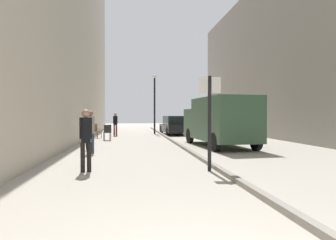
{
  "coord_description": "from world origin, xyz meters",
  "views": [
    {
      "loc": [
        -0.83,
        -2.39,
        1.54
      ],
      "look_at": [
        1.03,
        12.36,
        1.28
      ],
      "focal_mm": 32.2,
      "sensor_mm": 36.0,
      "label": 1
    }
  ],
  "objects_px": {
    "delivery_van": "(219,120)",
    "bicycle_leaning": "(88,140)",
    "pedestrian_far_crossing": "(115,123)",
    "cafe_chair_by_doorway": "(107,131)",
    "parked_car": "(175,125)",
    "lamp_post": "(155,100)",
    "cafe_chair_near_window": "(96,130)",
    "pedestrian_main_foreground": "(86,136)",
    "pedestrian_mid_block": "(90,129)",
    "street_sign_post": "(210,115)"
  },
  "relations": [
    {
      "from": "pedestrian_far_crossing",
      "to": "bicycle_leaning",
      "type": "bearing_deg",
      "value": -81.27
    },
    {
      "from": "lamp_post",
      "to": "cafe_chair_by_doorway",
      "type": "xyz_separation_m",
      "value": [
        -3.33,
        -5.78,
        -2.18
      ]
    },
    {
      "from": "pedestrian_mid_block",
      "to": "lamp_post",
      "type": "xyz_separation_m",
      "value": [
        3.53,
        11.98,
        1.74
      ]
    },
    {
      "from": "pedestrian_far_crossing",
      "to": "pedestrian_mid_block",
      "type": "bearing_deg",
      "value": -78.59
    },
    {
      "from": "pedestrian_mid_block",
      "to": "bicycle_leaning",
      "type": "xyz_separation_m",
      "value": [
        -0.3,
        1.67,
        -0.6
      ]
    },
    {
      "from": "pedestrian_mid_block",
      "to": "parked_car",
      "type": "distance_m",
      "value": 12.03
    },
    {
      "from": "lamp_post",
      "to": "delivery_van",
      "type": "bearing_deg",
      "value": -76.86
    },
    {
      "from": "street_sign_post",
      "to": "lamp_post",
      "type": "distance_m",
      "value": 16.26
    },
    {
      "from": "delivery_van",
      "to": "lamp_post",
      "type": "height_order",
      "value": "lamp_post"
    },
    {
      "from": "bicycle_leaning",
      "to": "cafe_chair_near_window",
      "type": "distance_m",
      "value": 6.47
    },
    {
      "from": "bicycle_leaning",
      "to": "pedestrian_mid_block",
      "type": "bearing_deg",
      "value": -81.77
    },
    {
      "from": "bicycle_leaning",
      "to": "pedestrian_far_crossing",
      "type": "bearing_deg",
      "value": 82.29
    },
    {
      "from": "delivery_van",
      "to": "pedestrian_far_crossing",
      "type": "bearing_deg",
      "value": 119.43
    },
    {
      "from": "delivery_van",
      "to": "bicycle_leaning",
      "type": "distance_m",
      "value": 6.25
    },
    {
      "from": "street_sign_post",
      "to": "cafe_chair_near_window",
      "type": "relative_size",
      "value": 2.77
    },
    {
      "from": "lamp_post",
      "to": "bicycle_leaning",
      "type": "relative_size",
      "value": 2.69
    },
    {
      "from": "pedestrian_far_crossing",
      "to": "cafe_chair_by_doorway",
      "type": "relative_size",
      "value": 1.78
    },
    {
      "from": "pedestrian_main_foreground",
      "to": "pedestrian_far_crossing",
      "type": "bearing_deg",
      "value": -111.36
    },
    {
      "from": "parked_car",
      "to": "cafe_chair_by_doorway",
      "type": "relative_size",
      "value": 4.57
    },
    {
      "from": "cafe_chair_by_doorway",
      "to": "pedestrian_mid_block",
      "type": "bearing_deg",
      "value": -104.18
    },
    {
      "from": "pedestrian_mid_block",
      "to": "cafe_chair_by_doorway",
      "type": "distance_m",
      "value": 6.22
    },
    {
      "from": "pedestrian_mid_block",
      "to": "parked_car",
      "type": "bearing_deg",
      "value": -125.24
    },
    {
      "from": "pedestrian_mid_block",
      "to": "cafe_chair_near_window",
      "type": "height_order",
      "value": "pedestrian_mid_block"
    },
    {
      "from": "cafe_chair_near_window",
      "to": "cafe_chair_by_doorway",
      "type": "distance_m",
      "value": 2.12
    },
    {
      "from": "pedestrian_far_crossing",
      "to": "cafe_chair_by_doorway",
      "type": "bearing_deg",
      "value": -80.24
    },
    {
      "from": "pedestrian_mid_block",
      "to": "pedestrian_far_crossing",
      "type": "height_order",
      "value": "pedestrian_mid_block"
    },
    {
      "from": "street_sign_post",
      "to": "cafe_chair_by_doorway",
      "type": "height_order",
      "value": "street_sign_post"
    },
    {
      "from": "pedestrian_main_foreground",
      "to": "pedestrian_mid_block",
      "type": "relative_size",
      "value": 1.0
    },
    {
      "from": "pedestrian_far_crossing",
      "to": "street_sign_post",
      "type": "height_order",
      "value": "street_sign_post"
    },
    {
      "from": "pedestrian_far_crossing",
      "to": "cafe_chair_by_doorway",
      "type": "distance_m",
      "value": 3.75
    },
    {
      "from": "street_sign_post",
      "to": "cafe_chair_near_window",
      "type": "bearing_deg",
      "value": -62.8
    },
    {
      "from": "bicycle_leaning",
      "to": "cafe_chair_near_window",
      "type": "bearing_deg",
      "value": 91.05
    },
    {
      "from": "pedestrian_main_foreground",
      "to": "cafe_chair_near_window",
      "type": "bearing_deg",
      "value": -105.91
    },
    {
      "from": "pedestrian_main_foreground",
      "to": "pedestrian_mid_block",
      "type": "bearing_deg",
      "value": -105.31
    },
    {
      "from": "parked_car",
      "to": "lamp_post",
      "type": "distance_m",
      "value": 2.72
    },
    {
      "from": "pedestrian_mid_block",
      "to": "pedestrian_far_crossing",
      "type": "relative_size",
      "value": 1.02
    },
    {
      "from": "delivery_van",
      "to": "parked_car",
      "type": "distance_m",
      "value": 9.03
    },
    {
      "from": "street_sign_post",
      "to": "bicycle_leaning",
      "type": "distance_m",
      "value": 7.23
    },
    {
      "from": "bicycle_leaning",
      "to": "parked_car",
      "type": "bearing_deg",
      "value": 57.92
    },
    {
      "from": "pedestrian_far_crossing",
      "to": "delivery_van",
      "type": "relative_size",
      "value": 0.29
    },
    {
      "from": "parked_car",
      "to": "cafe_chair_near_window",
      "type": "height_order",
      "value": "parked_car"
    },
    {
      "from": "lamp_post",
      "to": "cafe_chair_by_doorway",
      "type": "relative_size",
      "value": 5.06
    },
    {
      "from": "cafe_chair_near_window",
      "to": "cafe_chair_by_doorway",
      "type": "xyz_separation_m",
      "value": [
        0.87,
        -1.93,
        0.0
      ]
    },
    {
      "from": "delivery_van",
      "to": "lamp_post",
      "type": "relative_size",
      "value": 1.19
    },
    {
      "from": "pedestrian_far_crossing",
      "to": "street_sign_post",
      "type": "bearing_deg",
      "value": -62.87
    },
    {
      "from": "street_sign_post",
      "to": "delivery_van",
      "type": "bearing_deg",
      "value": -101.56
    },
    {
      "from": "parked_car",
      "to": "street_sign_post",
      "type": "xyz_separation_m",
      "value": [
        -1.32,
        -15.16,
        0.83
      ]
    },
    {
      "from": "pedestrian_main_foreground",
      "to": "pedestrian_far_crossing",
      "type": "relative_size",
      "value": 1.01
    },
    {
      "from": "pedestrian_mid_block",
      "to": "cafe_chair_near_window",
      "type": "bearing_deg",
      "value": -95.85
    },
    {
      "from": "parked_car",
      "to": "bicycle_leaning",
      "type": "bearing_deg",
      "value": -123.19
    }
  ]
}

